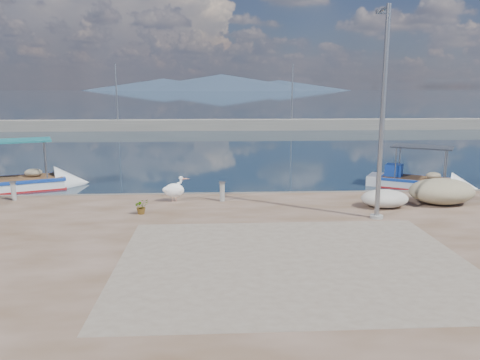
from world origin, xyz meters
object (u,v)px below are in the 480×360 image
boat_right (418,184)px  lamp_post (382,121)px  boat_left (17,185)px  pelican (175,190)px  bollard_near (222,190)px

boat_right → lamp_post: (-4.55, -6.94, 3.61)m
boat_left → lamp_post: 17.32m
boat_left → pelican: 9.43m
boat_left → pelican: boat_left is taller
boat_left → bollard_near: boat_left is taller
boat_left → bollard_near: (9.91, -4.88, 0.70)m
boat_left → bollard_near: 11.07m
boat_right → pelican: (-11.67, -4.24, 0.78)m
lamp_post → bollard_near: 6.56m
pelican → bollard_near: size_ratio=1.35×
boat_right → pelican: boat_right is taller
boat_right → bollard_near: size_ratio=6.65×
boat_right → pelican: size_ratio=4.91×
boat_right → bollard_near: 10.71m
pelican → lamp_post: bearing=-33.7°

